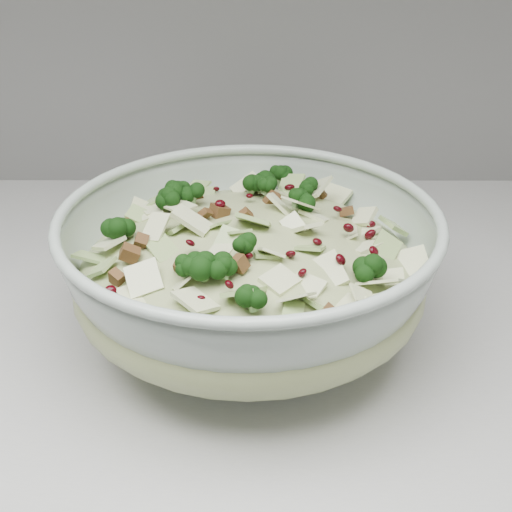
{
  "coord_description": "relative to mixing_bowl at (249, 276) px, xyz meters",
  "views": [
    {
      "loc": [
        0.2,
        1.07,
        1.28
      ],
      "look_at": [
        0.2,
        1.59,
        0.99
      ],
      "focal_mm": 50.0,
      "sensor_mm": 36.0,
      "label": 1
    }
  ],
  "objects": [
    {
      "name": "mixing_bowl",
      "position": [
        0.0,
        0.0,
        0.0
      ],
      "size": [
        0.33,
        0.33,
        0.13
      ],
      "rotation": [
        0.0,
        0.0,
        -0.01
      ],
      "color": "#A8B9AC",
      "rests_on": "counter"
    },
    {
      "name": "salad",
      "position": [
        0.0,
        0.0,
        0.02
      ],
      "size": [
        0.38,
        0.38,
        0.13
      ],
      "rotation": [
        0.0,
        0.0,
        0.34
      ],
      "color": "tan",
      "rests_on": "mixing_bowl"
    }
  ]
}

